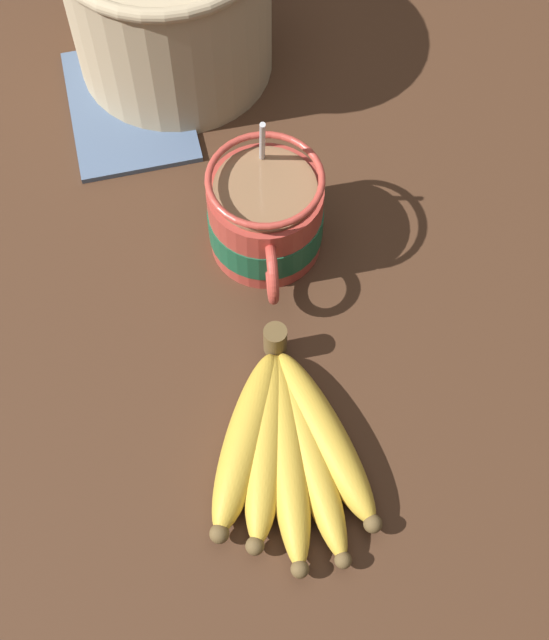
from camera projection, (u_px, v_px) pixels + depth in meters
table at (236, 313)px, 80.70cm from camera, size 104.30×104.30×3.69cm
coffee_mug at (265, 217)px, 78.42cm from camera, size 13.82×10.29×14.25cm
banana_bunch at (285, 445)px, 71.01cm from camera, size 20.54×14.91×4.04cm
woven_basket at (169, 0)px, 85.47cm from camera, size 20.67×20.67×15.87cm
napkin at (129, 106)px, 89.58cm from camera, size 18.37×14.09×0.60cm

